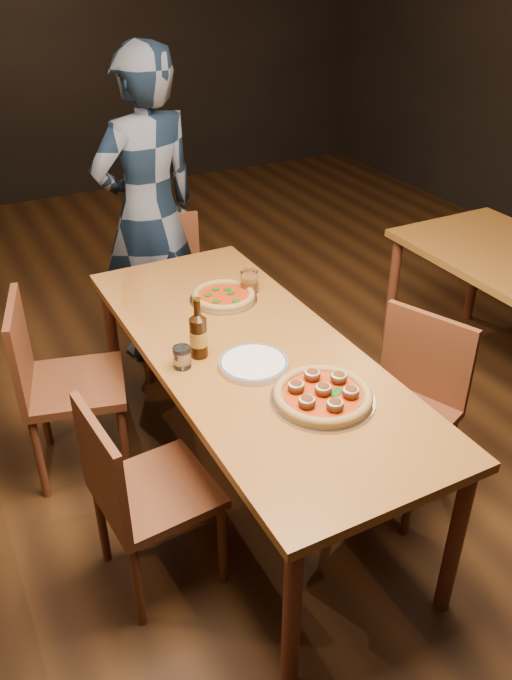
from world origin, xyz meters
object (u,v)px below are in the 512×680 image
table_main (250,363)px  pizza_meatball (323,395)px  chair_main_nw (156,490)px  plate_stack (254,364)px  chair_main_sw (75,384)px  amber_glass (249,281)px  water_glass (182,357)px  chair_end (170,295)px  chair_main_e (399,415)px  beer_bottle (199,336)px  diner (149,212)px  pizza_margherita (224,296)px

table_main → pizza_meatball: pizza_meatball is taller
chair_main_nw → plate_stack: chair_main_nw is taller
chair_main_sw → amber_glass: (0.88, -0.04, 0.33)m
pizza_meatball → water_glass: 0.58m
chair_main_sw → chair_end: chair_main_sw is taller
chair_main_e → pizza_meatball: (-0.47, -0.10, 0.33)m
beer_bottle → water_glass: 0.11m
chair_main_nw → pizza_meatball: bearing=-109.3°
water_glass → diner: 1.38m
amber_glass → diner: bearing=101.9°
pizza_margherita → chair_main_nw: bearing=-131.0°
diner → amber_glass: bearing=89.6°
pizza_margherita → beer_bottle: size_ratio=1.24×
table_main → chair_main_sw: bearing=142.0°
chair_main_e → pizza_margherita: (-0.46, 0.79, 0.32)m
chair_main_sw → chair_end: bearing=-33.5°
beer_bottle → chair_main_nw: bearing=-135.4°
chair_main_e → diner: 1.81m
chair_main_sw → beer_bottle: beer_bottle is taller
pizza_meatball → amber_glass: size_ratio=3.63×
chair_main_sw → diner: bearing=-25.2°
chair_end → diner: bearing=109.3°
chair_end → pizza_meatball: bearing=-77.0°
pizza_margherita → water_glass: size_ratio=3.57×
table_main → amber_glass: bearing=63.3°
plate_stack → diner: (0.10, 1.46, 0.13)m
chair_main_sw → pizza_margherita: bearing=-79.9°
amber_glass → diner: diner is taller
table_main → plate_stack: (-0.05, -0.13, 0.08)m
chair_main_nw → chair_main_sw: size_ratio=0.94×
plate_stack → amber_glass: 0.66m
pizza_margherita → plate_stack: size_ratio=1.17×
diner → plate_stack: bearing=73.7°
chair_main_nw → chair_main_sw: (-0.10, 0.78, 0.03)m
chair_main_nw → water_glass: size_ratio=9.89×
chair_main_nw → water_glass: bearing=-44.8°
chair_main_e → diner: size_ratio=0.50×
table_main → plate_stack: plate_stack is taller
chair_main_nw → amber_glass: chair_main_nw is taller
plate_stack → diner: bearing=86.0°
plate_stack → beer_bottle: (-0.16, 0.18, 0.08)m
chair_main_sw → pizza_meatball: size_ratio=2.41×
chair_end → pizza_margherita: size_ratio=2.85×
amber_glass → chair_end: bearing=103.5°
pizza_margherita → diner: (-0.04, 0.89, 0.12)m
pizza_meatball → diner: size_ratio=0.22×
chair_main_nw → beer_bottle: beer_bottle is taller
chair_main_e → pizza_meatball: 0.58m
pizza_meatball → chair_end: bearing=90.0°
chair_main_sw → beer_bottle: 0.73m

